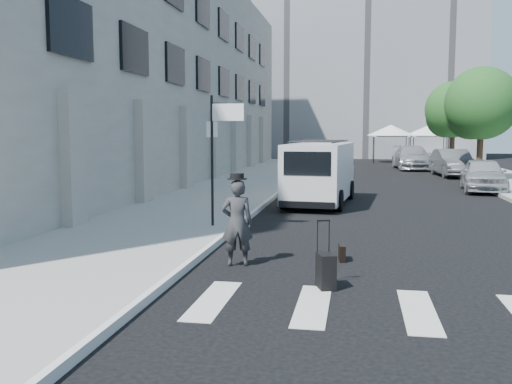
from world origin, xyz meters
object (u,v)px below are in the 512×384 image
at_px(businessman, 237,223).
at_px(parked_car_a, 483,175).
at_px(cargo_van, 320,172).
at_px(suitcase, 326,271).
at_px(parked_car_b, 452,163).
at_px(briefcase, 342,253).
at_px(parked_car_c, 412,158).

relative_size(businessman, parked_car_a, 0.40).
bearing_deg(cargo_van, parked_car_a, 43.73).
relative_size(suitcase, cargo_van, 0.19).
bearing_deg(parked_car_b, parked_car_a, -95.32).
distance_m(briefcase, parked_car_c, 29.73).
xyz_separation_m(businessman, briefcase, (2.07, 0.81, -0.71)).
distance_m(businessman, parked_car_b, 25.46).
bearing_deg(businessman, briefcase, -173.53).
height_order(briefcase, parked_car_a, parked_car_a).
bearing_deg(businessman, parked_car_b, -122.93).
bearing_deg(suitcase, parked_car_c, 63.09).
relative_size(briefcase, parked_car_b, 0.09).
height_order(suitcase, parked_car_b, parked_car_b).
bearing_deg(cargo_van, parked_car_c, 80.84).
height_order(businessman, suitcase, businessman).
relative_size(briefcase, suitcase, 0.37).
relative_size(parked_car_a, parked_car_c, 0.78).
xyz_separation_m(businessman, parked_car_a, (7.91, 15.69, -0.12)).
relative_size(briefcase, parked_car_c, 0.08).
bearing_deg(parked_car_c, businessman, -105.38).
relative_size(briefcase, cargo_van, 0.07).
xyz_separation_m(briefcase, parked_car_c, (4.08, 29.44, 0.65)).
relative_size(suitcase, parked_car_c, 0.21).
bearing_deg(parked_car_b, businessman, -113.43).
distance_m(suitcase, parked_car_c, 31.93).
bearing_deg(cargo_van, parked_car_b, 68.98).
xyz_separation_m(businessman, cargo_van, (1.01, 10.21, 0.29)).
distance_m(businessman, suitcase, 2.39).
xyz_separation_m(cargo_van, parked_car_c, (5.14, 20.04, -0.34)).
distance_m(briefcase, parked_car_b, 24.11).
height_order(briefcase, suitcase, suitcase).
xyz_separation_m(suitcase, parked_car_b, (6.05, 25.59, 0.50)).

